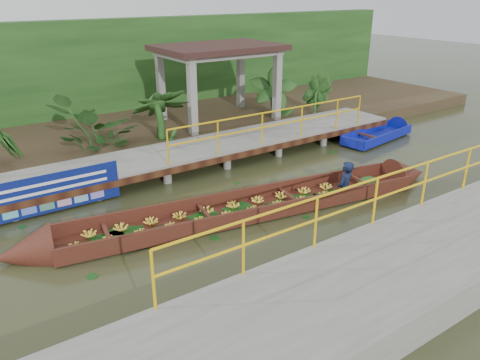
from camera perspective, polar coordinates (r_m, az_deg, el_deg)
ground at (r=11.68m, az=1.52°, el=-3.46°), size 80.00×80.00×0.00m
land_strip at (r=17.83m, az=-12.81°, el=5.98°), size 30.00×8.00×0.45m
far_dock at (r=14.21m, az=-6.53°, el=3.29°), size 16.00×2.06×1.66m
near_dock at (r=9.65m, az=21.60°, el=-9.11°), size 18.00×2.40×1.73m
pavilion at (r=17.57m, az=-2.63°, el=14.92°), size 4.40×3.00×3.00m
foliage_backdrop at (r=19.75m, az=-16.10°, el=12.52°), size 30.00×0.80×4.00m
vendor_boat at (r=11.41m, az=2.07°, el=-2.97°), size 11.23×2.89×2.09m
moored_blue_boat at (r=18.33m, az=17.76°, el=5.68°), size 3.76×1.48×0.87m
blue_banner at (r=12.06m, az=-21.54°, el=-1.34°), size 3.11×0.04×0.97m
tropical_plants at (r=15.53m, az=-10.44°, el=8.07°), size 14.44×1.44×1.80m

